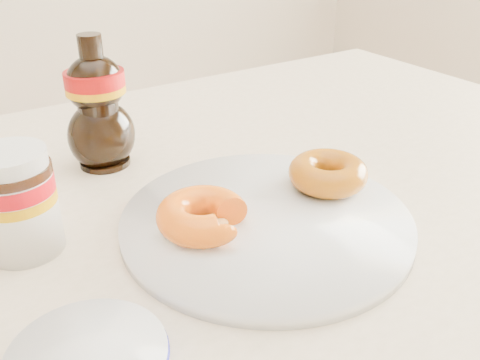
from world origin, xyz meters
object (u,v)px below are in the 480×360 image
dining_table (180,291)px  donut_whole (328,173)px  donut_bitten (203,215)px  nutella_jar (16,198)px  syrup_bottle (98,103)px  blue_rim_saucer (87,358)px  plate (266,221)px

dining_table → donut_whole: (0.18, -0.04, 0.11)m
dining_table → donut_bitten: 0.12m
nutella_jar → syrup_bottle: 0.20m
dining_table → blue_rim_saucer: blue_rim_saucer is taller
donut_whole → blue_rim_saucer: bearing=-163.4°
dining_table → nutella_jar: nutella_jar is taller
dining_table → plate: bearing=-32.5°
dining_table → syrup_bottle: (-0.01, 0.19, 0.17)m
blue_rim_saucer → syrup_bottle: bearing=67.3°
donut_whole → blue_rim_saucer: size_ratio=0.74×
donut_whole → donut_bitten: bearing=-179.4°
donut_bitten → donut_whole: 0.17m
nutella_jar → blue_rim_saucer: bearing=-90.0°
dining_table → donut_whole: bearing=-11.2°
dining_table → blue_rim_saucer: bearing=-137.1°
donut_bitten → syrup_bottle: size_ratio=0.55×
nutella_jar → syrup_bottle: (0.13, 0.14, 0.03)m
dining_table → syrup_bottle: 0.25m
plate → syrup_bottle: size_ratio=1.81×
plate → donut_bitten: donut_bitten is taller
blue_rim_saucer → donut_bitten: bearing=31.4°
syrup_bottle → plate: bearing=-70.3°
dining_table → donut_whole: 0.21m
donut_bitten → blue_rim_saucer: 0.18m
plate → donut_whole: (0.10, 0.02, 0.02)m
donut_whole → nutella_jar: size_ratio=0.86×
donut_whole → blue_rim_saucer: (-0.32, -0.09, -0.02)m
plate → syrup_bottle: (-0.09, 0.24, 0.08)m
donut_bitten → nutella_jar: bearing=166.4°
donut_whole → syrup_bottle: 0.29m
plate → donut_bitten: (-0.07, 0.01, 0.02)m
dining_table → nutella_jar: size_ratio=13.28×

